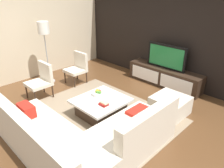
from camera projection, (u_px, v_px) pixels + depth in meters
ground_plane at (101, 118)px, 4.54m from camera, size 14.00×14.00×0.00m
feature_wall_back at (175, 34)px, 5.69m from camera, size 6.40×0.12×2.80m
side_wall_left at (30, 30)px, 6.13m from camera, size 0.12×5.20×2.80m
area_rug at (98, 116)px, 4.60m from camera, size 3.09×2.57×0.01m
media_console at (164, 76)px, 5.98m from camera, size 2.13×0.48×0.50m
television at (166, 57)px, 5.74m from camera, size 1.13×0.06×0.65m
sectional_couch at (81, 138)px, 3.51m from camera, size 2.42×2.28×0.84m
coffee_table at (101, 107)px, 4.58m from camera, size 0.96×1.05×0.38m
accent_chair_near at (42, 79)px, 5.24m from camera, size 0.53×0.54×0.87m
floor_lamp at (44, 32)px, 5.68m from camera, size 0.30×0.30×1.71m
ottoman at (170, 105)px, 4.64m from camera, size 0.70×0.70×0.40m
fruit_bowl at (98, 93)px, 4.67m from camera, size 0.28×0.28×0.14m
accent_chair_far at (78, 66)px, 6.05m from camera, size 0.53×0.50×0.87m
book_stack at (104, 104)px, 4.28m from camera, size 0.18×0.15×0.08m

